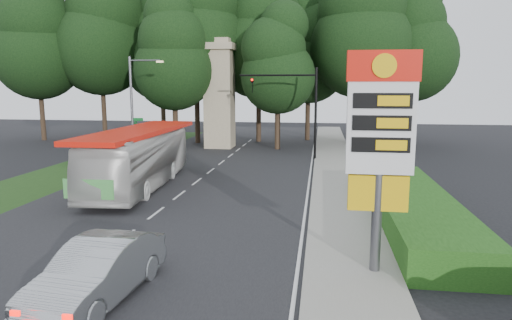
# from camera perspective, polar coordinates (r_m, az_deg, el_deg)

# --- Properties ---
(ground) EXTENTS (120.00, 120.00, 0.00)m
(ground) POSITION_cam_1_polar(r_m,az_deg,el_deg) (15.25, -22.53, -13.96)
(ground) COLOR black
(ground) RESTS_ON ground
(road_surface) EXTENTS (14.00, 80.00, 0.02)m
(road_surface) POSITION_cam_1_polar(r_m,az_deg,el_deg) (25.75, -8.89, -3.86)
(road_surface) COLOR black
(road_surface) RESTS_ON ground
(sidewalk_right) EXTENTS (3.00, 80.00, 0.12)m
(sidewalk_right) POSITION_cam_1_polar(r_m,az_deg,el_deg) (24.67, 10.41, -4.38)
(sidewalk_right) COLOR gray
(sidewalk_right) RESTS_ON ground
(grass_verge_left) EXTENTS (5.00, 50.00, 0.02)m
(grass_verge_left) POSITION_cam_1_polar(r_m,az_deg,el_deg) (34.90, -21.03, -0.90)
(grass_verge_left) COLOR #193814
(grass_verge_left) RESTS_ON ground
(hedge) EXTENTS (3.00, 14.00, 1.20)m
(hedge) POSITION_cam_1_polar(r_m,az_deg,el_deg) (21.03, 19.10, -5.63)
(hedge) COLOR #1C4913
(hedge) RESTS_ON ground
(gas_station_pylon) EXTENTS (2.10, 0.45, 6.85)m
(gas_station_pylon) POSITION_cam_1_polar(r_m,az_deg,el_deg) (14.13, 15.29, 3.33)
(gas_station_pylon) COLOR #59595E
(gas_station_pylon) RESTS_ON ground
(traffic_signal_mast) EXTENTS (6.10, 0.35, 7.20)m
(traffic_signal_mast) POSITION_cam_1_polar(r_m,az_deg,el_deg) (36.01, 5.38, 7.45)
(traffic_signal_mast) COLOR black
(traffic_signal_mast) RESTS_ON ground
(streetlight_signs) EXTENTS (2.75, 0.98, 8.00)m
(streetlight_signs) POSITION_cam_1_polar(r_m,az_deg,el_deg) (36.93, -14.97, 6.86)
(streetlight_signs) COLOR #59595E
(streetlight_signs) RESTS_ON ground
(monument) EXTENTS (3.00, 3.00, 10.05)m
(monument) POSITION_cam_1_polar(r_m,az_deg,el_deg) (43.01, -4.59, 8.34)
(monument) COLOR tan
(monument) RESTS_ON ground
(tree_far_west) EXTENTS (8.96, 8.96, 17.60)m
(tree_far_west) POSITION_cam_1_polar(r_m,az_deg,el_deg) (53.95, -25.75, 13.60)
(tree_far_west) COLOR #2D2116
(tree_far_west) RESTS_ON ground
(tree_west_mid) EXTENTS (9.80, 9.80, 19.25)m
(tree_west_mid) POSITION_cam_1_polar(r_m,az_deg,el_deg) (52.80, -18.96, 15.22)
(tree_west_mid) COLOR #2D2116
(tree_west_mid) RESTS_ON ground
(tree_west_near) EXTENTS (8.40, 8.40, 16.50)m
(tree_west_near) POSITION_cam_1_polar(r_m,az_deg,el_deg) (52.13, -11.77, 13.75)
(tree_west_near) COLOR #2D2116
(tree_west_near) RESTS_ON ground
(tree_center_left) EXTENTS (10.08, 10.08, 19.80)m
(tree_center_left) POSITION_cam_1_polar(r_m,az_deg,el_deg) (47.05, -7.59, 16.82)
(tree_center_left) COLOR #2D2116
(tree_center_left) RESTS_ON ground
(tree_center_right) EXTENTS (9.24, 9.24, 18.15)m
(tree_center_right) POSITION_cam_1_polar(r_m,az_deg,el_deg) (47.67, 0.34, 15.59)
(tree_center_right) COLOR #2D2116
(tree_center_right) RESTS_ON ground
(tree_east_near) EXTENTS (8.12, 8.12, 15.95)m
(tree_east_near) POSITION_cam_1_polar(r_m,az_deg,el_deg) (49.13, 6.63, 13.77)
(tree_east_near) COLOR #2D2116
(tree_east_near) RESTS_ON ground
(tree_east_mid) EXTENTS (9.52, 9.52, 18.70)m
(tree_east_mid) POSITION_cam_1_polar(r_m,az_deg,el_deg) (45.43, 13.09, 16.08)
(tree_east_mid) COLOR #2D2116
(tree_east_mid) RESTS_ON ground
(tree_far_east) EXTENTS (8.68, 8.68, 17.05)m
(tree_far_east) POSITION_cam_1_polar(r_m,az_deg,el_deg) (47.94, 18.99, 14.25)
(tree_far_east) COLOR #2D2116
(tree_far_east) RESTS_ON ground
(tree_monument_left) EXTENTS (7.28, 7.28, 14.30)m
(tree_monument_left) POSITION_cam_1_polar(r_m,az_deg,el_deg) (43.19, -10.27, 12.97)
(tree_monument_left) COLOR #2D2116
(tree_monument_left) RESTS_ON ground
(tree_monument_right) EXTENTS (6.72, 6.72, 13.20)m
(tree_monument_right) POSITION_cam_1_polar(r_m,az_deg,el_deg) (41.70, 2.77, 12.32)
(tree_monument_right) COLOR #2D2116
(tree_monument_right) RESTS_ON ground
(transit_bus) EXTENTS (3.78, 12.28, 3.37)m
(transit_bus) POSITION_cam_1_polar(r_m,az_deg,el_deg) (27.07, -14.36, 0.21)
(transit_bus) COLOR beige
(transit_bus) RESTS_ON ground
(sedan_silver) EXTENTS (2.19, 5.17, 1.66)m
(sedan_silver) POSITION_cam_1_polar(r_m,az_deg,el_deg) (13.50, -19.16, -13.04)
(sedan_silver) COLOR #A6AAAE
(sedan_silver) RESTS_ON ground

